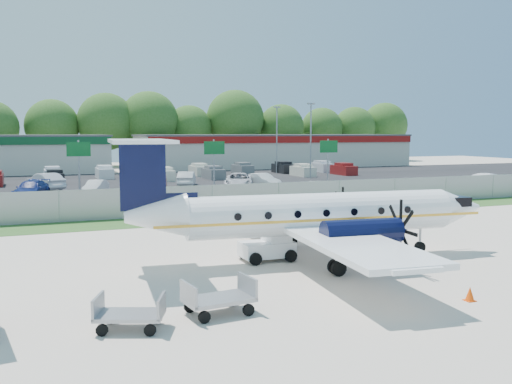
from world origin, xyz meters
name	(u,v)px	position (x,y,z in m)	size (l,w,h in m)	color
ground	(304,254)	(0.00, 0.00, 0.00)	(170.00, 170.00, 0.00)	beige
grass_verge	(222,218)	(0.00, 12.00, 0.01)	(170.00, 4.00, 0.02)	#2D561E
access_road	(193,205)	(0.00, 19.00, 0.01)	(170.00, 8.00, 0.02)	black
parking_lot	(142,183)	(0.00, 40.00, 0.01)	(170.00, 32.00, 0.02)	black
perimeter_fence	(213,199)	(0.00, 14.00, 1.00)	(120.00, 0.06, 1.99)	gray
building_east	(275,151)	(26.00, 61.98, 2.63)	(44.40, 12.40, 5.24)	beige
sign_left	(79,158)	(-8.00, 22.91, 3.61)	(1.80, 0.26, 5.00)	gray
sign_mid	(214,156)	(3.00, 22.91, 3.61)	(1.80, 0.26, 5.00)	gray
sign_right	(328,154)	(14.00, 22.91, 3.61)	(1.80, 0.26, 5.00)	gray
light_pole_ne	(311,135)	(20.00, 38.00, 5.23)	(0.90, 0.35, 9.09)	gray
light_pole_se	(277,135)	(20.00, 48.00, 5.23)	(0.90, 0.35, 9.09)	gray
tree_line	(103,166)	(0.00, 74.00, 0.00)	(112.00, 6.00, 14.00)	#2B5519
aircraft	(313,214)	(-0.22, -1.26, 2.06)	(17.32, 17.05, 5.32)	white
pushback_tug	(269,247)	(-2.02, -0.55, 0.59)	(2.29, 1.64, 1.23)	white
baggage_cart_near	(130,314)	(-9.22, -7.24, 0.46)	(2.19, 1.77, 1.00)	gray
baggage_cart_far	(219,298)	(-6.43, -6.87, 0.51)	(2.22, 1.48, 1.10)	gray
cone_nose	(392,232)	(6.25, 1.98, 0.29)	(0.43, 0.43, 0.61)	#FF4B08
cone_port_wing	(470,294)	(1.78, -8.67, 0.23)	(0.34, 0.34, 0.48)	#FF4B08
cone_starboard_wing	(242,209)	(2.05, 13.73, 0.26)	(0.39, 0.39, 0.55)	#FF4B08
road_car_mid	(312,197)	(11.06, 20.41, 0.00)	(1.81, 4.49, 1.53)	silver
road_car_east	(492,192)	(29.07, 18.19, 0.00)	(1.82, 5.22, 1.72)	silver
parked_car_a	(32,199)	(-11.50, 28.46, 0.00)	(2.13, 5.24, 1.52)	navy
parked_car_b	(96,194)	(-6.05, 29.74, 0.00)	(1.38, 3.96, 1.30)	silver
parked_car_c	(157,193)	(-0.69, 28.69, 0.00)	(1.68, 4.81, 1.59)	maroon
parked_car_d	(239,189)	(7.50, 29.13, 0.00)	(2.71, 5.87, 1.63)	silver
parked_car_e	(262,188)	(10.20, 29.54, 0.00)	(1.57, 4.51, 1.49)	silver
parked_car_f	(46,191)	(-10.17, 35.17, 0.00)	(1.79, 5.14, 1.70)	silver
parked_car_g	(187,186)	(3.71, 34.61, 0.00)	(1.62, 4.64, 1.53)	silver
far_parking_rows	(134,179)	(0.00, 45.00, 0.00)	(56.00, 10.00, 1.60)	gray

